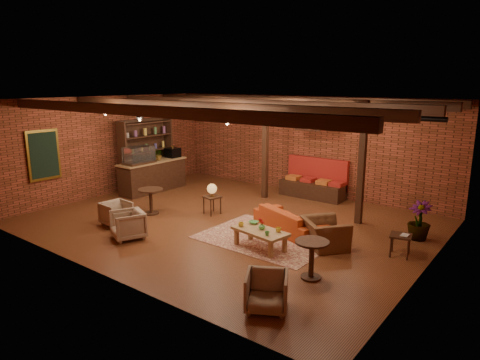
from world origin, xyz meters
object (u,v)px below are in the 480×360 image
Objects in this scene: armchair_a at (116,212)px; round_table_right at (312,253)px; coffee_table at (260,232)px; side_table_lamp at (212,191)px; sofa at (290,221)px; armchair_b at (128,223)px; side_table_book at (401,236)px; armchair_far at (267,290)px; plant_tall at (423,182)px; armchair_right at (325,229)px; round_table_left at (151,197)px.

armchair_a is 5.54m from round_table_right.
side_table_lamp is (-2.53, 1.28, 0.28)m from coffee_table.
round_table_right is (1.64, -1.95, 0.20)m from sofa.
armchair_a is (-1.37, -2.22, -0.33)m from side_table_lamp.
armchair_b reaches higher than side_table_book.
side_table_lamp is 4.58m from round_table_right.
armchair_far reaches higher than side_table_book.
plant_tall is (2.65, 2.74, 1.00)m from coffee_table.
sofa is 3.22m from plant_tall.
side_table_book is at bearing 2.15° from side_table_lamp.
coffee_table is at bearing -71.42° from armchair_a.
plant_tall is (1.06, 4.84, 1.05)m from armchair_far.
round_table_right is 1.08× the size of armchair_far.
side_table_lamp is 5.33m from armchair_far.
armchair_right is (1.13, -0.38, 0.14)m from sofa.
plant_tall is (6.55, 3.68, 1.05)m from armchair_a.
armchair_b is (1.06, -1.64, -0.12)m from round_table_left.
armchair_right is at bearing 107.89° from round_table_right.
side_table_book is 3.72m from armchair_far.
armchair_b is 6.17m from side_table_book.
side_table_book is (2.64, 0.16, 0.14)m from sofa.
armchair_a is 0.92× the size of armchair_b.
armchair_right is (3.64, -0.35, -0.23)m from side_table_lamp.
side_table_lamp is at bearing -164.22° from plant_tall.
armchair_a is at bearing 51.17° from sofa.
side_table_lamp is at bearing 155.20° from round_table_right.
sofa is at bearing -151.79° from plant_tall.
plant_tall reaches higher than armchair_b.
round_table_right is at bearing -24.80° from side_table_lamp.
side_table_book is (1.50, 0.54, 0.00)m from armchair_right.
armchair_b is at bearing -170.52° from round_table_right.
armchair_far is at bearing -52.84° from coffee_table.
side_table_book is at bearing 10.61° from round_table_left.
coffee_table is at bearing 49.59° from armchair_b.
coffee_table is 1.75m from round_table_right.
round_table_right reaches higher than round_table_left.
armchair_far is 5.06m from plant_tall.
coffee_table is 2.84m from side_table_lamp.
round_table_right is (1.63, -0.64, 0.11)m from coffee_table.
plant_tall is at bearing -55.66° from armchair_a.
round_table_left reaches higher than armchair_far.
round_table_right is at bearing -106.86° from plant_tall.
round_table_right is (5.52, 0.30, 0.16)m from armchair_a.
side_table_lamp is at bearing 153.18° from coffee_table.
round_table_left is 5.61m from round_table_right.
armchair_b reaches higher than armchair_far.
armchair_b reaches higher than coffee_table.
armchair_a is at bearing -121.75° from side_table_lamp.
round_table_left is 6.65m from side_table_book.
armchair_far is at bearing -102.35° from plant_tall.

